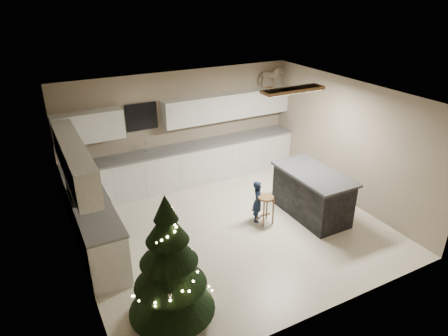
# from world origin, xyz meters

# --- Properties ---
(ground_plane) EXTENTS (5.50, 5.50, 0.00)m
(ground_plane) POSITION_xyz_m (0.00, 0.00, 0.00)
(ground_plane) COLOR silver
(room_shell) EXTENTS (5.52, 5.02, 2.61)m
(room_shell) POSITION_xyz_m (0.02, 0.00, 1.75)
(room_shell) COLOR gray
(room_shell) RESTS_ON ground_plane
(cabinetry) EXTENTS (5.50, 3.20, 2.00)m
(cabinetry) POSITION_xyz_m (-0.91, 1.65, 0.76)
(cabinetry) COLOR silver
(cabinetry) RESTS_ON ground_plane
(island) EXTENTS (0.90, 1.70, 0.95)m
(island) POSITION_xyz_m (1.67, -0.28, 0.48)
(island) COLOR black
(island) RESTS_ON ground_plane
(bar_stool) EXTENTS (0.31, 0.31, 0.59)m
(bar_stool) POSITION_xyz_m (0.67, -0.12, 0.44)
(bar_stool) COLOR brown
(bar_stool) RESTS_ON ground_plane
(christmas_tree) EXTENTS (1.25, 1.20, 1.99)m
(christmas_tree) POSITION_xyz_m (-1.85, -1.60, 0.82)
(christmas_tree) COLOR #3F2816
(christmas_tree) RESTS_ON ground_plane
(toddler) EXTENTS (0.36, 0.37, 0.86)m
(toddler) POSITION_xyz_m (0.59, 0.03, 0.43)
(toddler) COLOR black
(toddler) RESTS_ON ground_plane
(rocking_horse) EXTENTS (0.63, 0.42, 0.51)m
(rocking_horse) POSITION_xyz_m (2.30, 2.33, 2.26)
(rocking_horse) COLOR brown
(rocking_horse) RESTS_ON cabinetry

